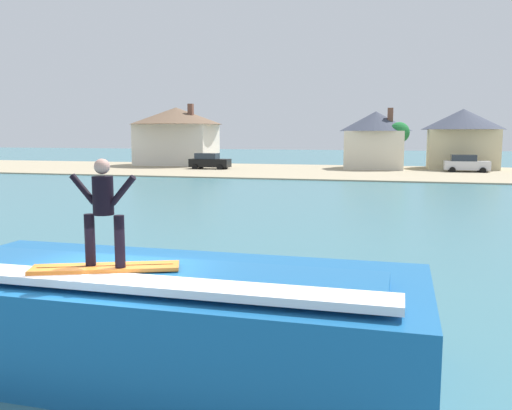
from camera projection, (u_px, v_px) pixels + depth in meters
name	position (u px, v px, depth m)	size (l,w,h in m)	color
ground_plane	(110.00, 380.00, 8.80)	(260.00, 260.00, 0.00)	#3D727E
wave_crest	(166.00, 318.00, 9.17)	(8.59, 3.62, 1.84)	#1A5F9C
surfboard	(106.00, 268.00, 8.53)	(2.30, 1.33, 0.06)	orange
surfer	(103.00, 207.00, 8.37)	(1.13, 0.32, 1.68)	black
shoreline_bank	(358.00, 172.00, 56.39)	(120.00, 21.98, 0.12)	tan
car_near_shore	(209.00, 161.00, 60.38)	(4.45, 2.08, 1.86)	black
car_far_shore	(466.00, 164.00, 55.60)	(4.42, 2.23, 1.86)	silver
house_with_chimney	(176.00, 131.00, 67.57)	(11.45, 11.45, 7.59)	silver
house_gabled_white	(463.00, 135.00, 60.53)	(9.06, 9.06, 6.73)	beige
house_small_cottage	(375.00, 137.00, 60.78)	(8.03, 8.03, 6.78)	beige
tree_short_bushy	(399.00, 134.00, 58.12)	(2.22, 2.22, 5.23)	brown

